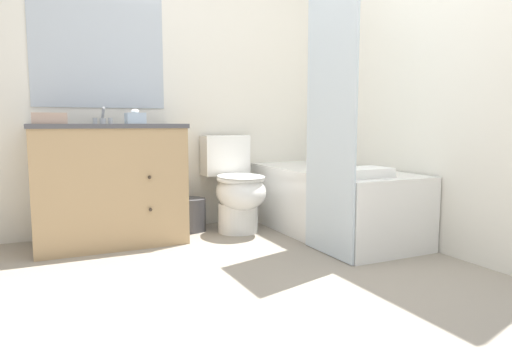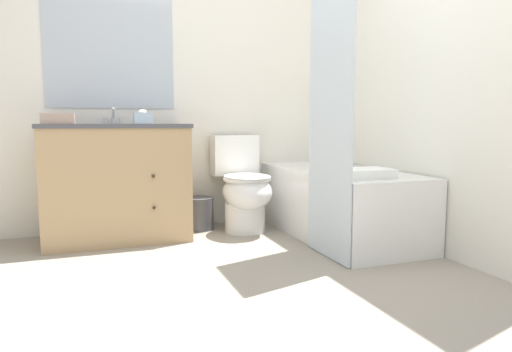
{
  "view_description": "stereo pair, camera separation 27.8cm",
  "coord_description": "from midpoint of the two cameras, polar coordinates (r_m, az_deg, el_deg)",
  "views": [
    {
      "loc": [
        -1.14,
        -1.9,
        0.86
      ],
      "look_at": [
        0.13,
        0.78,
        0.51
      ],
      "focal_mm": 32.0,
      "sensor_mm": 36.0,
      "label": 1
    },
    {
      "loc": [
        -0.89,
        -2.01,
        0.86
      ],
      "look_at": [
        0.13,
        0.78,
        0.51
      ],
      "focal_mm": 32.0,
      "sensor_mm": 36.0,
      "label": 2
    }
  ],
  "objects": [
    {
      "name": "toilet",
      "position": [
        3.6,
        0.67,
        -1.53
      ],
      "size": [
        0.38,
        0.65,
        0.76
      ],
      "color": "white",
      "rests_on": "ground_plane"
    },
    {
      "name": "wastebasket",
      "position": [
        3.7,
        -4.94,
        -4.71
      ],
      "size": [
        0.23,
        0.23,
        0.26
      ],
      "color": "#4C4C51",
      "rests_on": "ground_plane"
    },
    {
      "name": "sink_faucet",
      "position": [
        3.63,
        -15.33,
        6.87
      ],
      "size": [
        0.14,
        0.12,
        0.12
      ],
      "color": "silver",
      "rests_on": "vanity_cabinet"
    },
    {
      "name": "hand_towel_folded",
      "position": [
        3.27,
        -21.31,
        6.71
      ],
      "size": [
        0.21,
        0.17,
        0.07
      ],
      "color": "tan",
      "rests_on": "vanity_cabinet"
    },
    {
      "name": "bathtub",
      "position": [
        3.55,
        12.5,
        -3.27
      ],
      "size": [
        0.68,
        1.49,
        0.51
      ],
      "color": "white",
      "rests_on": "ground_plane"
    },
    {
      "name": "vanity_cabinet",
      "position": [
        3.45,
        -14.82,
        -0.6
      ],
      "size": [
        1.02,
        0.6,
        0.85
      ],
      "color": "tan",
      "rests_on": "ground_plane"
    },
    {
      "name": "bath_towel_folded",
      "position": [
        3.02,
        16.0,
        0.3
      ],
      "size": [
        0.34,
        0.24,
        0.06
      ],
      "color": "white",
      "rests_on": "bathtub"
    },
    {
      "name": "tissue_box",
      "position": [
        3.44,
        -11.73,
        7.11
      ],
      "size": [
        0.13,
        0.14,
        0.1
      ],
      "color": "silver",
      "rests_on": "vanity_cabinet"
    },
    {
      "name": "wall_back",
      "position": [
        3.87,
        -4.93,
        12.47
      ],
      "size": [
        8.0,
        0.06,
        2.5
      ],
      "color": "white",
      "rests_on": "ground_plane"
    },
    {
      "name": "wall_right",
      "position": [
        3.64,
        19.03,
        12.48
      ],
      "size": [
        0.05,
        2.73,
        2.5
      ],
      "color": "white",
      "rests_on": "ground_plane"
    },
    {
      "name": "shower_curtain",
      "position": [
        2.91,
        12.04,
        9.8
      ],
      "size": [
        0.01,
        0.53,
        2.04
      ],
      "color": "silver",
      "rests_on": "ground_plane"
    },
    {
      "name": "ground_plane",
      "position": [
        2.37,
        7.1,
        -14.64
      ],
      "size": [
        14.0,
        14.0,
        0.0
      ],
      "primitive_type": "plane",
      "color": "gray"
    }
  ]
}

